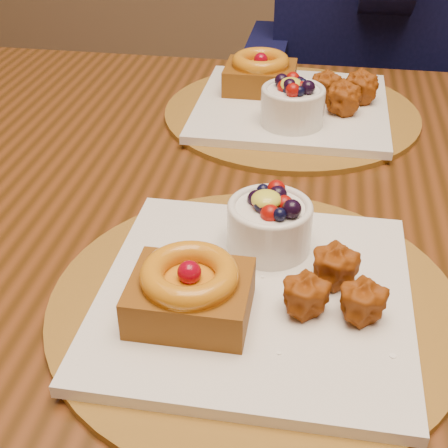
{
  "coord_description": "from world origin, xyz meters",
  "views": [
    {
      "loc": [
        -0.05,
        -0.56,
        1.14
      ],
      "look_at": [
        -0.14,
        -0.07,
        0.81
      ],
      "focal_mm": 50.0,
      "sensor_mm": 36.0,
      "label": 1
    }
  ],
  "objects": [
    {
      "name": "dining_table",
      "position": [
        -0.1,
        0.1,
        0.68
      ],
      "size": [
        1.6,
        0.9,
        0.76
      ],
      "color": "#39200A",
      "rests_on": "ground"
    },
    {
      "name": "place_setting_near",
      "position": [
        -0.1,
        -0.12,
        0.78
      ],
      "size": [
        0.38,
        0.38,
        0.08
      ],
      "color": "brown",
      "rests_on": "dining_table"
    },
    {
      "name": "place_setting_far",
      "position": [
        -0.1,
        0.31,
        0.78
      ],
      "size": [
        0.38,
        0.38,
        0.09
      ],
      "color": "brown",
      "rests_on": "dining_table"
    },
    {
      "name": "chair_far",
      "position": [
        0.11,
        0.9,
        0.56
      ],
      "size": [
        0.54,
        0.54,
        1.01
      ],
      "rotation": [
        0.0,
        0.0,
        0.12
      ],
      "color": "black",
      "rests_on": "ground"
    }
  ]
}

